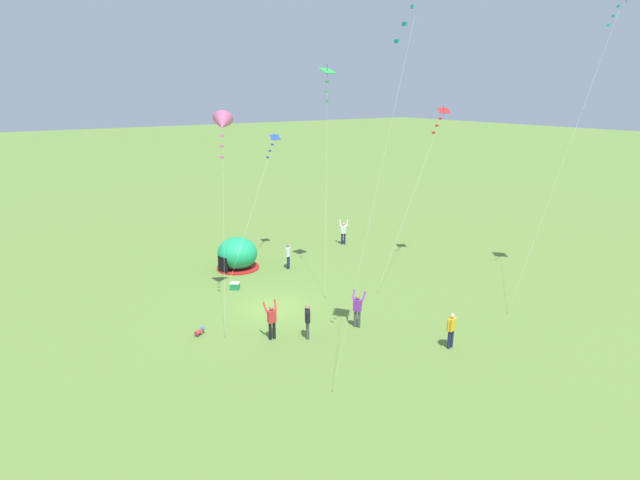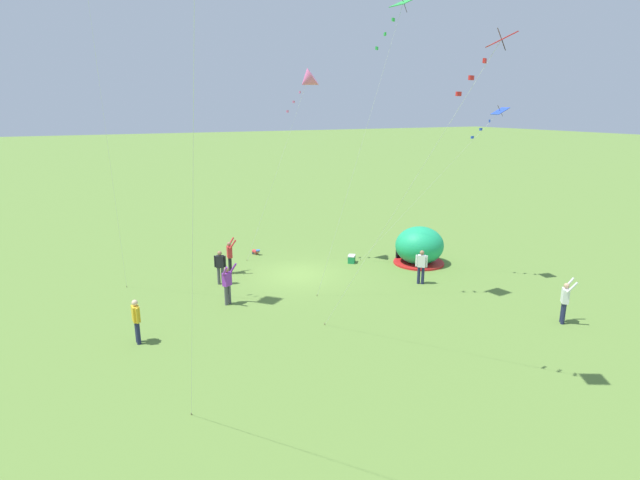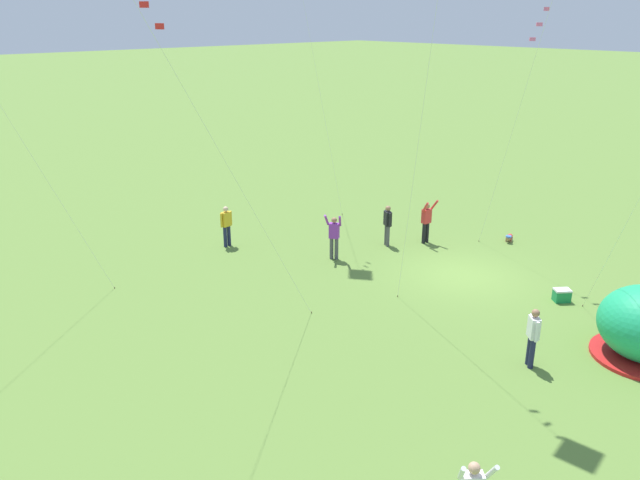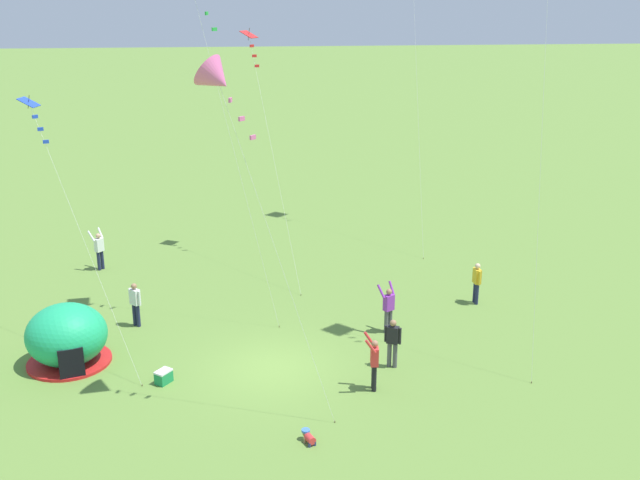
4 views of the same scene
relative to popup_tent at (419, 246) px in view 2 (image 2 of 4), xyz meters
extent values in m
plane|color=olive|center=(6.87, -1.14, -1.00)|extent=(300.00, 300.00, 0.00)
ellipsoid|color=#1EAD6B|center=(0.00, 0.01, 0.05)|extent=(2.70, 2.60, 2.10)
cylinder|color=red|center=(0.00, 0.01, -0.95)|extent=(2.81, 2.81, 0.10)
cube|color=black|center=(0.36, -1.21, -0.45)|extent=(0.80, 0.34, 1.10)
cube|color=#1E8C4C|center=(3.32, -1.75, -0.81)|extent=(0.60, 0.63, 0.38)
cube|color=white|center=(3.32, -1.75, -0.59)|extent=(0.62, 0.64, 0.06)
cylinder|color=red|center=(7.70, -5.70, -0.83)|extent=(0.33, 0.38, 0.22)
sphere|color=#9E7051|center=(7.60, -5.46, -0.80)|extent=(0.19, 0.19, 0.19)
cylinder|color=#3F72CC|center=(7.60, -5.46, -0.71)|extent=(0.24, 0.24, 0.06)
cylinder|color=#9E7051|center=(7.56, -5.63, -0.91)|extent=(0.07, 0.07, 0.17)
cylinder|color=#9E7051|center=(7.75, -5.55, -0.91)|extent=(0.07, 0.07, 0.17)
cylinder|color=navy|center=(7.67, -5.84, -0.93)|extent=(0.09, 0.09, 0.13)
cylinder|color=navy|center=(7.82, -5.78, -0.93)|extent=(0.09, 0.09, 0.13)
cylinder|color=#4C4C51|center=(11.20, 1.15, -0.56)|extent=(0.15, 0.15, 0.88)
cylinder|color=#4C4C51|center=(11.37, 1.25, -0.56)|extent=(0.15, 0.15, 0.88)
cube|color=purple|center=(11.28, 1.20, 0.18)|extent=(0.45, 0.40, 0.60)
sphere|color=#9E7051|center=(11.28, 1.20, 0.61)|extent=(0.22, 0.22, 0.22)
cylinder|color=purple|center=(10.98, 1.19, 0.65)|extent=(0.32, 0.34, 0.50)
cylinder|color=purple|center=(11.43, 1.47, 0.65)|extent=(0.23, 0.38, 0.50)
cylinder|color=#1E2347|center=(15.34, 3.35, -0.56)|extent=(0.15, 0.15, 0.88)
cylinder|color=#1E2347|center=(15.32, 3.55, -0.56)|extent=(0.15, 0.15, 0.88)
cube|color=gold|center=(15.33, 3.45, 0.18)|extent=(0.27, 0.40, 0.60)
sphere|color=beige|center=(15.33, 3.45, 0.61)|extent=(0.22, 0.22, 0.22)
cylinder|color=gold|center=(15.36, 3.20, 0.18)|extent=(0.09, 0.09, 0.58)
cylinder|color=gold|center=(15.31, 3.70, 0.18)|extent=(0.09, 0.09, 0.58)
cylinder|color=#1E2347|center=(1.86, 2.83, -0.56)|extent=(0.15, 0.15, 0.88)
cylinder|color=#1E2347|center=(2.01, 2.70, -0.56)|extent=(0.15, 0.15, 0.88)
cube|color=white|center=(1.93, 2.76, 0.18)|extent=(0.44, 0.43, 0.60)
sphere|color=#9E7051|center=(1.93, 2.76, 0.61)|extent=(0.22, 0.22, 0.22)
cylinder|color=white|center=(1.75, 2.93, 0.18)|extent=(0.09, 0.09, 0.58)
cylinder|color=white|center=(2.12, 2.60, 0.18)|extent=(0.09, 0.09, 0.58)
cylinder|color=#1E2347|center=(-0.49, 8.99, -0.56)|extent=(0.15, 0.15, 0.88)
cylinder|color=#1E2347|center=(-0.36, 9.15, -0.56)|extent=(0.15, 0.15, 0.88)
cube|color=white|center=(-0.42, 9.07, 0.18)|extent=(0.43, 0.45, 0.60)
sphere|color=tan|center=(-0.42, 9.07, 0.61)|extent=(0.22, 0.22, 0.22)
cylinder|color=white|center=(-0.71, 8.96, 0.65)|extent=(0.37, 0.27, 0.50)
cylinder|color=white|center=(-0.37, 9.37, 0.65)|extent=(0.32, 0.34, 0.50)
cylinder|color=black|center=(10.00, -3.01, -0.56)|extent=(0.15, 0.15, 0.88)
cylinder|color=black|center=(10.02, -2.81, -0.56)|extent=(0.15, 0.15, 0.88)
cube|color=red|center=(10.01, -2.91, 0.18)|extent=(0.28, 0.40, 0.60)
sphere|color=#9E7051|center=(10.01, -2.91, 0.61)|extent=(0.22, 0.22, 0.22)
cylinder|color=red|center=(9.83, -3.16, 0.65)|extent=(0.38, 0.11, 0.50)
cylinder|color=red|center=(9.89, -2.63, 0.65)|extent=(0.39, 0.19, 0.50)
cylinder|color=#4C4C51|center=(10.80, -1.43, -0.56)|extent=(0.15, 0.15, 0.88)
cylinder|color=#4C4C51|center=(10.98, -1.53, -0.56)|extent=(0.15, 0.15, 0.88)
cube|color=black|center=(10.89, -1.48, 0.18)|extent=(0.45, 0.40, 0.60)
sphere|color=#9E7051|center=(10.89, -1.48, 0.61)|extent=(0.22, 0.22, 0.22)
cylinder|color=black|center=(10.67, -1.35, 0.18)|extent=(0.09, 0.09, 0.58)
cylinder|color=black|center=(11.11, -1.60, 0.18)|extent=(0.09, 0.09, 0.58)
cylinder|color=silver|center=(5.90, 3.05, 5.23)|extent=(2.79, 2.04, 12.45)
cylinder|color=brown|center=(7.28, 2.03, -0.97)|extent=(0.03, 0.03, 0.06)
cube|color=green|center=(4.51, 4.06, 11.45)|extent=(0.89, 0.93, 0.34)
cylinder|color=#332314|center=(4.51, 4.06, 11.46)|extent=(0.28, 0.21, 0.75)
cube|color=green|center=(4.80, 3.85, 10.84)|extent=(0.20, 0.16, 0.12)
cube|color=green|center=(5.05, 3.66, 10.32)|extent=(0.12, 0.21, 0.12)
cube|color=green|center=(5.30, 3.48, 9.79)|extent=(0.19, 0.17, 0.12)
cylinder|color=silver|center=(15.42, -1.49, 6.36)|extent=(0.52, 3.20, 14.71)
cylinder|color=brown|center=(15.16, -3.09, -0.97)|extent=(0.03, 0.03, 0.06)
cylinder|color=silver|center=(7.00, -3.80, 3.91)|extent=(3.07, 1.80, 9.82)
cylinder|color=brown|center=(8.53, -4.70, -0.97)|extent=(0.03, 0.03, 0.06)
cone|color=pink|center=(5.48, -2.90, 8.82)|extent=(1.54, 1.49, 1.26)
cube|color=pink|center=(5.81, -3.10, 8.25)|extent=(0.10, 0.21, 0.12)
cube|color=pink|center=(6.10, -3.27, 7.77)|extent=(0.18, 0.19, 0.12)
cube|color=pink|center=(6.39, -3.44, 7.29)|extent=(0.18, 0.19, 0.12)
cylinder|color=silver|center=(0.67, 0.95, 3.17)|extent=(3.97, 5.71, 8.33)
cylinder|color=brown|center=(2.64, -1.90, -0.97)|extent=(0.03, 0.03, 0.06)
cube|color=blue|center=(-1.31, 3.79, 7.33)|extent=(0.69, 0.74, 0.32)
cylinder|color=#332314|center=(-1.31, 3.79, 7.34)|extent=(0.17, 0.24, 0.50)
cube|color=blue|center=(-1.06, 3.44, 6.88)|extent=(0.19, 0.18, 0.12)
cube|color=blue|center=(-0.85, 3.13, 6.49)|extent=(0.21, 0.12, 0.12)
cube|color=blue|center=(-0.64, 2.83, 6.10)|extent=(0.21, 0.12, 0.12)
cylinder|color=silver|center=(14.61, 12.07, 7.00)|extent=(0.23, 6.50, 16.00)
cylinder|color=brown|center=(14.51, 8.83, -0.97)|extent=(0.03, 0.03, 0.06)
cylinder|color=silver|center=(7.49, 8.28, 4.09)|extent=(1.75, 6.52, 10.17)
cylinder|color=brown|center=(8.36, 5.02, -0.97)|extent=(0.03, 0.03, 0.06)
cube|color=red|center=(6.63, 11.54, 9.17)|extent=(0.88, 0.90, 0.32)
cylinder|color=#332314|center=(6.63, 11.54, 9.18)|extent=(0.09, 0.29, 0.57)
cube|color=red|center=(6.74, 11.12, 8.69)|extent=(0.20, 0.16, 0.12)
cube|color=red|center=(6.83, 10.77, 8.28)|extent=(0.21, 0.12, 0.12)
cube|color=red|center=(6.92, 10.42, 7.87)|extent=(0.21, 0.11, 0.12)
camera|label=1|loc=(29.01, -13.05, 10.33)|focal=28.00mm
camera|label=2|loc=(16.61, 21.67, 7.54)|focal=28.00mm
camera|label=3|loc=(-5.12, 17.10, 8.12)|focal=35.00mm
camera|label=4|loc=(6.01, -23.68, 11.10)|focal=42.00mm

